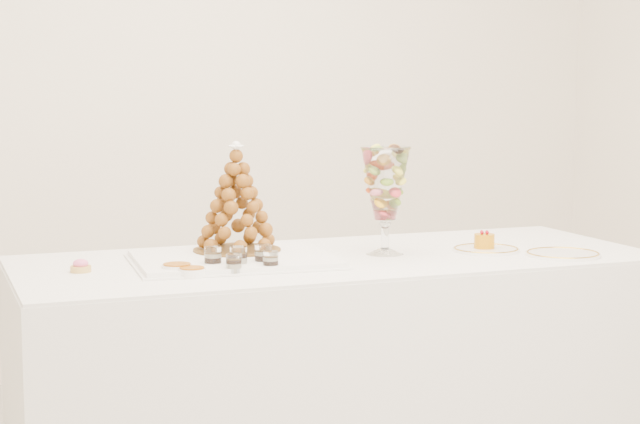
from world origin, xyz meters
name	(u,v)px	position (x,y,z in m)	size (l,w,h in m)	color
buffet_table	(337,375)	(0.05, 0.23, 0.41)	(2.16, 0.90, 0.81)	white
lace_tray	(234,259)	(-0.30, 0.25, 0.83)	(0.63, 0.48, 0.02)	white
macaron_vase	(385,185)	(0.23, 0.23, 1.05)	(0.17, 0.17, 0.36)	white
cake_plate	(486,250)	(0.58, 0.15, 0.82)	(0.23, 0.23, 0.01)	white
spare_plate	(563,254)	(0.77, -0.03, 0.82)	(0.25, 0.25, 0.01)	white
pink_tart	(81,267)	(-0.80, 0.26, 0.83)	(0.06, 0.06, 0.04)	tan
verrine_a	(213,258)	(-0.41, 0.15, 0.85)	(0.05, 0.05, 0.07)	white
verrine_b	(239,258)	(-0.33, 0.12, 0.85)	(0.05, 0.05, 0.07)	white
verrine_c	(263,256)	(-0.25, 0.13, 0.85)	(0.05, 0.05, 0.07)	white
verrine_d	(234,264)	(-0.37, 0.04, 0.85)	(0.05, 0.05, 0.07)	white
verrine_e	(271,261)	(-0.25, 0.05, 0.85)	(0.05, 0.05, 0.06)	white
ramekin_back	(177,269)	(-0.53, 0.11, 0.83)	(0.09, 0.09, 0.03)	white
ramekin_front	(192,273)	(-0.50, 0.05, 0.83)	(0.08, 0.08, 0.03)	white
croquembouche	(237,198)	(-0.26, 0.36, 1.02)	(0.29, 0.29, 0.37)	brown
mousse_cake	(484,241)	(0.58, 0.16, 0.85)	(0.07, 0.07, 0.06)	orange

